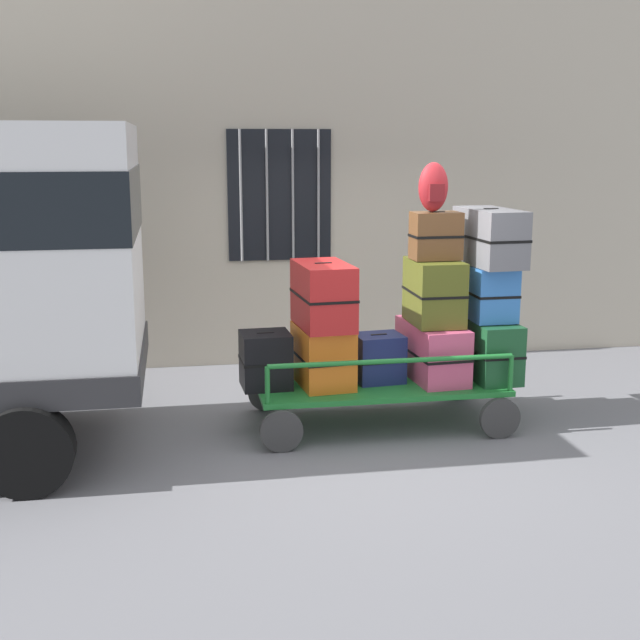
# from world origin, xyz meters

# --- Properties ---
(ground_plane) EXTENTS (40.00, 40.00, 0.00)m
(ground_plane) POSITION_xyz_m (0.00, 0.00, 0.00)
(ground_plane) COLOR slate
(building_wall) EXTENTS (12.00, 0.38, 5.00)m
(building_wall) POSITION_xyz_m (-0.00, 2.67, 2.50)
(building_wall) COLOR #BCB29E
(building_wall) RESTS_ON ground
(luggage_cart) EXTENTS (2.34, 1.21, 0.42)m
(luggage_cart) POSITION_xyz_m (0.21, 0.14, 0.35)
(luggage_cart) COLOR #1E722D
(luggage_cart) RESTS_ON ground
(cart_railing) EXTENTS (2.23, 1.07, 0.35)m
(cart_railing) POSITION_xyz_m (0.21, 0.14, 0.71)
(cart_railing) COLOR #1E722D
(cart_railing) RESTS_ON luggage_cart
(suitcase_left_bottom) EXTENTS (0.47, 0.45, 0.51)m
(suitcase_left_bottom) POSITION_xyz_m (-0.84, 0.12, 0.67)
(suitcase_left_bottom) COLOR black
(suitcase_left_bottom) RESTS_ON luggage_cart
(suitcase_midleft_bottom) EXTENTS (0.52, 0.76, 0.55)m
(suitcase_midleft_bottom) POSITION_xyz_m (-0.32, 0.12, 0.69)
(suitcase_midleft_bottom) COLOR orange
(suitcase_midleft_bottom) RESTS_ON luggage_cart
(suitcase_midleft_middle) EXTENTS (0.51, 0.82, 0.59)m
(suitcase_midleft_middle) POSITION_xyz_m (-0.32, 0.10, 1.26)
(suitcase_midleft_middle) COLOR #B21E1E
(suitcase_midleft_middle) RESTS_ON suitcase_midleft_bottom
(suitcase_center_bottom) EXTENTS (0.48, 0.42, 0.45)m
(suitcase_center_bottom) POSITION_xyz_m (0.21, 0.12, 0.64)
(suitcase_center_bottom) COLOR navy
(suitcase_center_bottom) RESTS_ON luggage_cart
(suitcase_midright_bottom) EXTENTS (0.51, 0.95, 0.53)m
(suitcase_midright_bottom) POSITION_xyz_m (0.74, 0.15, 0.68)
(suitcase_midright_bottom) COLOR #CC4C72
(suitcase_midright_bottom) RESTS_ON luggage_cart
(suitcase_midright_middle) EXTENTS (0.44, 0.67, 0.60)m
(suitcase_midright_middle) POSITION_xyz_m (0.74, 0.14, 1.25)
(suitcase_midright_middle) COLOR #4C5119
(suitcase_midright_middle) RESTS_ON suitcase_midright_bottom
(suitcase_midright_top) EXTENTS (0.46, 0.30, 0.44)m
(suitcase_midright_top) POSITION_xyz_m (0.74, 0.14, 1.77)
(suitcase_midright_top) COLOR brown
(suitcase_midright_top) RESTS_ON suitcase_midright_middle
(suitcase_right_bottom) EXTENTS (0.43, 0.87, 0.56)m
(suitcase_right_bottom) POSITION_xyz_m (1.26, 0.10, 0.70)
(suitcase_right_bottom) COLOR #194C28
(suitcase_right_bottom) RESTS_ON luggage_cart
(suitcase_right_middle) EXTENTS (0.40, 0.55, 0.51)m
(suitcase_right_middle) POSITION_xyz_m (1.26, 0.11, 1.23)
(suitcase_right_middle) COLOR #3372C6
(suitcase_right_middle) RESTS_ON suitcase_right_bottom
(suitcase_right_top) EXTENTS (0.46, 0.91, 0.52)m
(suitcase_right_top) POSITION_xyz_m (1.26, 0.16, 1.75)
(suitcase_right_top) COLOR slate
(suitcase_right_top) RESTS_ON suitcase_right_middle
(backpack) EXTENTS (0.27, 0.22, 0.44)m
(backpack) POSITION_xyz_m (0.69, 0.11, 2.21)
(backpack) COLOR maroon
(backpack) RESTS_ON suitcase_midright_top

